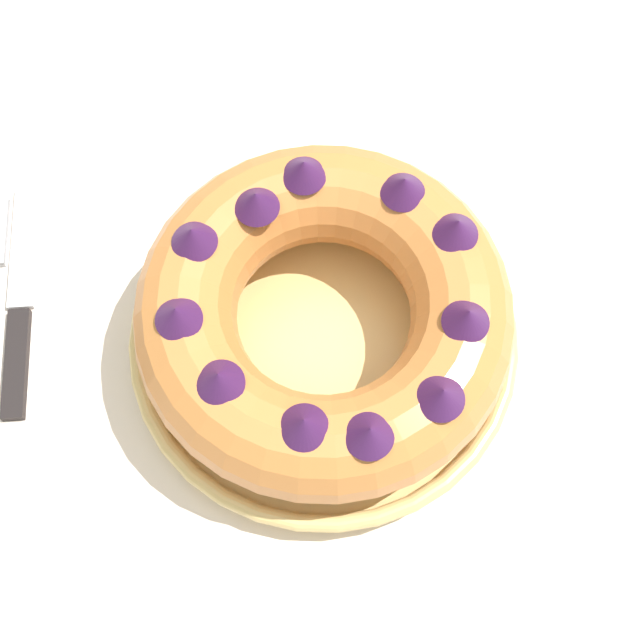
{
  "coord_description": "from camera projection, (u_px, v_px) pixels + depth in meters",
  "views": [
    {
      "loc": [
        0.0,
        -0.23,
        1.38
      ],
      "look_at": [
        0.02,
        -0.0,
        0.83
      ],
      "focal_mm": 50.0,
      "sensor_mm": 36.0,
      "label": 1
    }
  ],
  "objects": [
    {
      "name": "serving_dish",
      "position": [
        320.0,
        346.0,
        0.65
      ],
      "size": [
        0.28,
        0.28,
        0.03
      ],
      "color": "tan",
      "rests_on": "dining_table"
    },
    {
      "name": "ground_plane",
      "position": [
        308.0,
        524.0,
        1.36
      ],
      "size": [
        8.0,
        8.0,
        0.0
      ],
      "primitive_type": "plane",
      "color": "#4C4742"
    },
    {
      "name": "cake_knife",
      "position": [
        16.0,
        312.0,
        0.67
      ],
      "size": [
        0.02,
        0.19,
        0.01
      ],
      "rotation": [
        0.0,
        0.0,
        -0.05
      ],
      "color": "black",
      "rests_on": "dining_table"
    },
    {
      "name": "bundt_cake",
      "position": [
        320.0,
        319.0,
        0.6
      ],
      "size": [
        0.26,
        0.26,
        0.09
      ],
      "color": "#C67538",
      "rests_on": "serving_dish"
    },
    {
      "name": "dining_table",
      "position": [
        298.0,
        384.0,
        0.74
      ],
      "size": [
        1.54,
        1.02,
        0.76
      ],
      "color": "beige",
      "rests_on": "ground_plane"
    }
  ]
}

